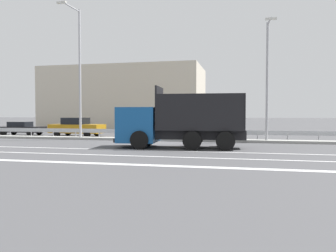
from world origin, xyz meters
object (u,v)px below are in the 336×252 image
object	(u,v)px
dump_truck	(166,126)
parked_car_1	(21,128)
street_lamp_2	(267,76)
median_road_sign	(138,124)
parked_car_3	(149,128)
parked_car_2	(77,127)
street_lamp_1	(79,68)

from	to	relation	value
dump_truck	parked_car_1	xyz separation A→B (m)	(-15.66, 7.94, -0.61)
parked_car_1	street_lamp_2	bearing A→B (deg)	76.69
dump_truck	median_road_sign	xyz separation A→B (m)	(-3.26, 4.74, -0.03)
parked_car_1	parked_car_3	size ratio (longest dim) A/B	1.03
dump_truck	parked_car_3	distance (m)	9.23
parked_car_2	parked_car_3	xyz separation A→B (m)	(6.46, 0.66, -0.03)
street_lamp_1	median_road_sign	bearing A→B (deg)	4.55
median_road_sign	parked_car_2	world-z (taller)	median_road_sign
median_road_sign	parked_car_1	distance (m)	12.82
street_lamp_1	parked_car_2	distance (m)	6.23
street_lamp_2	parked_car_3	distance (m)	11.00
parked_car_3	median_road_sign	bearing A→B (deg)	-176.06
parked_car_3	dump_truck	bearing A→B (deg)	-157.48
dump_truck	parked_car_1	distance (m)	17.56
dump_truck	street_lamp_2	size ratio (longest dim) A/B	0.92
parked_car_1	parked_car_3	xyz separation A→B (m)	(12.15, 0.58, 0.13)
median_road_sign	street_lamp_1	size ratio (longest dim) A/B	0.23
street_lamp_1	parked_car_1	bearing A→B (deg)	155.37
street_lamp_1	parked_car_2	size ratio (longest dim) A/B	2.04
dump_truck	parked_car_3	world-z (taller)	dump_truck
median_road_sign	parked_car_3	world-z (taller)	median_road_sign
street_lamp_1	street_lamp_2	xyz separation A→B (m)	(13.96, 0.27, -0.98)
street_lamp_1	street_lamp_2	size ratio (longest dim) A/B	1.21
street_lamp_1	parked_car_2	xyz separation A→B (m)	(-2.07, 3.49, -4.72)
dump_truck	parked_car_1	bearing A→B (deg)	59.03
dump_truck	median_road_sign	world-z (taller)	dump_truck
median_road_sign	street_lamp_1	distance (m)	6.34
dump_truck	street_lamp_1	xyz separation A→B (m)	(-7.89, 4.38, 4.28)
median_road_sign	street_lamp_2	xyz separation A→B (m)	(9.33, -0.10, 3.33)
dump_truck	street_lamp_2	xyz separation A→B (m)	(6.07, 4.64, 3.30)
parked_car_1	parked_car_2	distance (m)	5.70
median_road_sign	street_lamp_1	world-z (taller)	street_lamp_1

